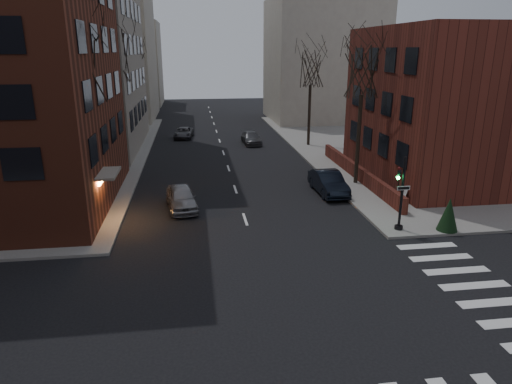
% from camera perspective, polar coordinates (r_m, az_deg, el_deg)
% --- Properties ---
extents(ground, '(160.00, 160.00, 0.00)m').
position_cam_1_polar(ground, '(16.00, 3.87, -18.75)').
color(ground, black).
rests_on(ground, ground).
extents(sidewalk_far_right, '(44.00, 44.00, 0.15)m').
position_cam_1_polar(sidewalk_far_right, '(53.99, 28.45, 5.33)').
color(sidewalk_far_right, gray).
rests_on(sidewalk_far_right, ground).
extents(building_right_brick, '(12.00, 14.00, 11.00)m').
position_cam_1_polar(building_right_brick, '(37.25, 23.70, 9.92)').
color(building_right_brick, maroon).
rests_on(building_right_brick, ground).
extents(low_wall_right, '(0.35, 16.00, 1.00)m').
position_cam_1_polar(low_wall_right, '(34.97, 12.59, 2.45)').
color(low_wall_right, maroon).
rests_on(low_wall_right, sidewalk_far_right).
extents(building_distant_la, '(14.00, 16.00, 18.00)m').
position_cam_1_polar(building_distant_la, '(68.72, -18.93, 16.16)').
color(building_distant_la, '#B7AE9B').
rests_on(building_distant_la, ground).
extents(building_distant_ra, '(14.00, 14.00, 16.00)m').
position_cam_1_polar(building_distant_ra, '(65.11, 8.25, 15.99)').
color(building_distant_ra, '#B7AE9B').
rests_on(building_distant_ra, ground).
extents(building_distant_lb, '(10.00, 12.00, 14.00)m').
position_cam_1_polar(building_distant_lb, '(85.27, -15.35, 15.19)').
color(building_distant_lb, '#B7AE9B').
rests_on(building_distant_lb, ground).
extents(traffic_signal, '(0.76, 0.44, 4.00)m').
position_cam_1_polar(traffic_signal, '(25.28, 17.60, -0.75)').
color(traffic_signal, black).
rests_on(traffic_signal, sidewalk_far_right).
extents(tree_left_a, '(4.18, 4.18, 10.26)m').
position_cam_1_polar(tree_left_a, '(27.31, -21.32, 14.26)').
color(tree_left_a, '#2D231C').
rests_on(tree_left_a, sidewalk_far_left).
extents(tree_left_b, '(4.40, 4.40, 10.80)m').
position_cam_1_polar(tree_left_b, '(39.09, -17.46, 15.89)').
color(tree_left_b, '#2D231C').
rests_on(tree_left_b, sidewalk_far_left).
extents(tree_left_c, '(3.96, 3.96, 9.72)m').
position_cam_1_polar(tree_left_c, '(52.98, -14.98, 15.34)').
color(tree_left_c, '#2D231C').
rests_on(tree_left_c, sidewalk_far_left).
extents(tree_right_a, '(3.96, 3.96, 9.72)m').
position_cam_1_polar(tree_right_a, '(32.77, 13.22, 14.52)').
color(tree_right_a, '#2D231C').
rests_on(tree_right_a, sidewalk_far_right).
extents(tree_right_b, '(3.74, 3.74, 9.18)m').
position_cam_1_polar(tree_right_b, '(46.14, 6.87, 15.00)').
color(tree_right_b, '#2D231C').
rests_on(tree_right_b, sidewalk_far_right).
extents(streetlamp_near, '(0.36, 0.36, 6.28)m').
position_cam_1_polar(streetlamp_near, '(35.42, -16.80, 8.25)').
color(streetlamp_near, black).
rests_on(streetlamp_near, sidewalk_far_left).
extents(streetlamp_far, '(0.36, 0.36, 6.28)m').
position_cam_1_polar(streetlamp_far, '(55.13, -13.80, 11.52)').
color(streetlamp_far, black).
rests_on(streetlamp_far, sidewalk_far_left).
extents(parked_sedan, '(1.78, 4.71, 1.53)m').
position_cam_1_polar(parked_sedan, '(31.40, 9.04, 1.17)').
color(parked_sedan, black).
rests_on(parked_sedan, ground).
extents(car_lane_silver, '(2.22, 4.37, 1.43)m').
position_cam_1_polar(car_lane_silver, '(28.36, -9.29, -0.73)').
color(car_lane_silver, gray).
rests_on(car_lane_silver, ground).
extents(car_lane_gray, '(1.93, 4.35, 1.24)m').
position_cam_1_polar(car_lane_gray, '(47.69, -0.61, 6.77)').
color(car_lane_gray, '#3C3D41').
rests_on(car_lane_gray, ground).
extents(car_lane_far, '(2.28, 4.27, 1.14)m').
position_cam_1_polar(car_lane_far, '(51.62, -9.03, 7.32)').
color(car_lane_far, '#404045').
rests_on(car_lane_far, ground).
extents(sandwich_board, '(0.51, 0.64, 0.92)m').
position_cam_1_polar(sandwich_board, '(30.43, 18.37, -0.35)').
color(sandwich_board, white).
rests_on(sandwich_board, sidewalk_far_right).
extents(evergreen_shrub, '(1.10, 1.10, 1.81)m').
position_cam_1_polar(evergreen_shrub, '(26.32, 22.94, -2.58)').
color(evergreen_shrub, black).
rests_on(evergreen_shrub, sidewalk_far_right).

